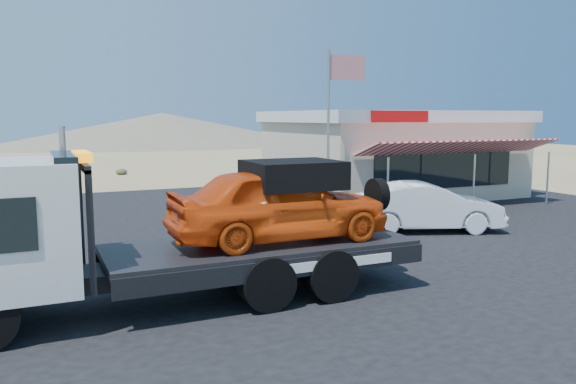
# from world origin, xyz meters

# --- Properties ---
(ground) EXTENTS (120.00, 120.00, 0.00)m
(ground) POSITION_xyz_m (0.00, 0.00, 0.00)
(ground) COLOR #957B54
(ground) RESTS_ON ground
(asphalt_lot) EXTENTS (32.00, 24.00, 0.02)m
(asphalt_lot) POSITION_xyz_m (2.00, 3.00, 0.01)
(asphalt_lot) COLOR black
(asphalt_lot) RESTS_ON ground
(tow_truck) EXTENTS (9.01, 2.67, 3.01)m
(tow_truck) POSITION_xyz_m (-2.52, -2.83, 1.62)
(tow_truck) COLOR black
(tow_truck) RESTS_ON asphalt_lot
(white_sedan) EXTENTS (4.98, 3.22, 1.55)m
(white_sedan) POSITION_xyz_m (6.32, 0.88, 0.80)
(white_sedan) COLOR silver
(white_sedan) RESTS_ON asphalt_lot
(jerky_store) EXTENTS (10.40, 9.97, 3.90)m
(jerky_store) POSITION_xyz_m (10.50, 8.97, 1.99)
(jerky_store) COLOR beige
(jerky_store) RESTS_ON asphalt_lot
(flagpole) EXTENTS (1.55, 0.10, 6.00)m
(flagpole) POSITION_xyz_m (4.93, 4.50, 3.76)
(flagpole) COLOR #99999E
(flagpole) RESTS_ON asphalt_lot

